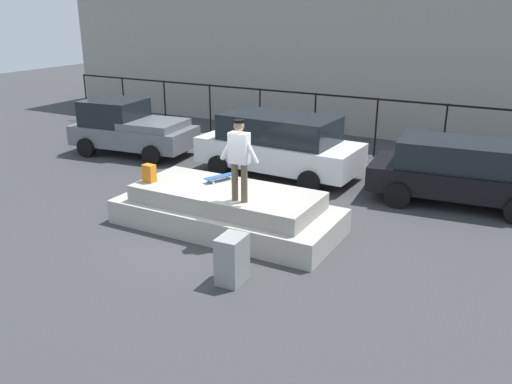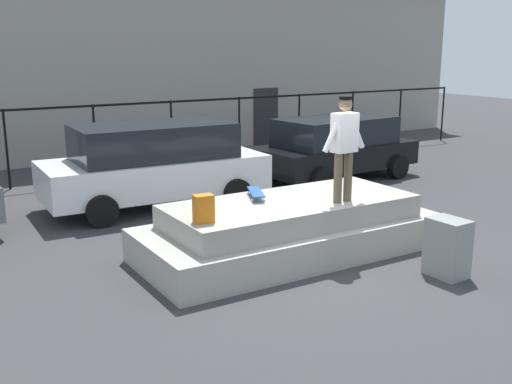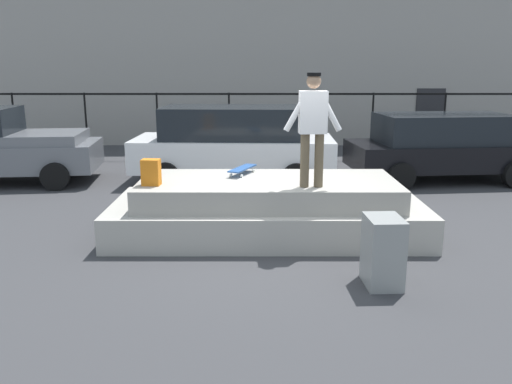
{
  "view_description": "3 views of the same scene",
  "coord_description": "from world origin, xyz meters",
  "px_view_note": "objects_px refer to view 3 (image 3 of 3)",
  "views": [
    {
      "loc": [
        6.0,
        -9.19,
        4.86
      ],
      "look_at": [
        0.19,
        1.4,
        0.63
      ],
      "focal_mm": 37.69,
      "sensor_mm": 36.0,
      "label": 1
    },
    {
      "loc": [
        -5.76,
        -7.62,
        3.46
      ],
      "look_at": [
        -0.04,
        1.69,
        0.82
      ],
      "focal_mm": 42.7,
      "sensor_mm": 36.0,
      "label": 2
    },
    {
      "loc": [
        -0.27,
        -7.98,
        2.77
      ],
      "look_at": [
        -0.26,
        1.15,
        0.57
      ],
      "focal_mm": 36.75,
      "sensor_mm": 36.0,
      "label": 3
    }
  ],
  "objects_px": {
    "backpack": "(151,172)",
    "utility_box": "(382,251)",
    "skateboard": "(242,169)",
    "car_grey_pickup_near": "(1,146)",
    "car_black_hatchback_far": "(442,145)",
    "car_white_hatchback_mid": "(233,142)",
    "skateboarder": "(312,122)"
  },
  "relations": [
    {
      "from": "skateboarder",
      "to": "car_black_hatchback_far",
      "type": "bearing_deg",
      "value": 52.28
    },
    {
      "from": "skateboard",
      "to": "backpack",
      "type": "bearing_deg",
      "value": -149.34
    },
    {
      "from": "car_grey_pickup_near",
      "to": "car_white_hatchback_mid",
      "type": "xyz_separation_m",
      "value": [
        5.55,
        0.19,
        0.06
      ]
    },
    {
      "from": "backpack",
      "to": "car_grey_pickup_near",
      "type": "bearing_deg",
      "value": -39.63
    },
    {
      "from": "skateboarder",
      "to": "car_grey_pickup_near",
      "type": "height_order",
      "value": "skateboarder"
    },
    {
      "from": "skateboard",
      "to": "utility_box",
      "type": "xyz_separation_m",
      "value": [
        1.86,
        -2.56,
        -0.58
      ]
    },
    {
      "from": "skateboarder",
      "to": "skateboard",
      "type": "bearing_deg",
      "value": 138.86
    },
    {
      "from": "car_grey_pickup_near",
      "to": "car_black_hatchback_far",
      "type": "height_order",
      "value": "car_grey_pickup_near"
    },
    {
      "from": "car_grey_pickup_near",
      "to": "car_white_hatchback_mid",
      "type": "relative_size",
      "value": 0.89
    },
    {
      "from": "car_grey_pickup_near",
      "to": "backpack",
      "type": "bearing_deg",
      "value": -44.53
    },
    {
      "from": "car_grey_pickup_near",
      "to": "utility_box",
      "type": "relative_size",
      "value": 4.76
    },
    {
      "from": "backpack",
      "to": "utility_box",
      "type": "bearing_deg",
      "value": 157.24
    },
    {
      "from": "car_white_hatchback_mid",
      "to": "backpack",
      "type": "bearing_deg",
      "value": -103.63
    },
    {
      "from": "utility_box",
      "to": "car_white_hatchback_mid",
      "type": "bearing_deg",
      "value": 106.41
    },
    {
      "from": "skateboard",
      "to": "car_white_hatchback_mid",
      "type": "xyz_separation_m",
      "value": [
        -0.31,
        3.73,
        -0.08
      ]
    },
    {
      "from": "skateboard",
      "to": "car_black_hatchback_far",
      "type": "relative_size",
      "value": 0.17
    },
    {
      "from": "skateboarder",
      "to": "car_grey_pickup_near",
      "type": "relative_size",
      "value": 0.4
    },
    {
      "from": "backpack",
      "to": "utility_box",
      "type": "distance_m",
      "value": 3.76
    },
    {
      "from": "car_grey_pickup_near",
      "to": "utility_box",
      "type": "bearing_deg",
      "value": -38.26
    },
    {
      "from": "skateboarder",
      "to": "car_black_hatchback_far",
      "type": "distance_m",
      "value": 6.16
    },
    {
      "from": "backpack",
      "to": "skateboarder",
      "type": "bearing_deg",
      "value": -177.81
    },
    {
      "from": "skateboard",
      "to": "backpack",
      "type": "xyz_separation_m",
      "value": [
        -1.41,
        -0.84,
        0.11
      ]
    },
    {
      "from": "car_grey_pickup_near",
      "to": "car_black_hatchback_far",
      "type": "distance_m",
      "value": 10.67
    },
    {
      "from": "skateboarder",
      "to": "car_white_hatchback_mid",
      "type": "xyz_separation_m",
      "value": [
        -1.4,
        4.68,
        -0.98
      ]
    },
    {
      "from": "skateboarder",
      "to": "backpack",
      "type": "relative_size",
      "value": 4.2
    },
    {
      "from": "car_black_hatchback_far",
      "to": "utility_box",
      "type": "bearing_deg",
      "value": -114.7
    },
    {
      "from": "backpack",
      "to": "utility_box",
      "type": "xyz_separation_m",
      "value": [
        3.28,
        -1.72,
        -0.69
      ]
    },
    {
      "from": "skateboard",
      "to": "utility_box",
      "type": "bearing_deg",
      "value": -53.9
    },
    {
      "from": "car_white_hatchback_mid",
      "to": "utility_box",
      "type": "height_order",
      "value": "car_white_hatchback_mid"
    },
    {
      "from": "skateboarder",
      "to": "backpack",
      "type": "height_order",
      "value": "skateboarder"
    },
    {
      "from": "car_black_hatchback_far",
      "to": "utility_box",
      "type": "relative_size",
      "value": 5.11
    },
    {
      "from": "car_grey_pickup_near",
      "to": "car_white_hatchback_mid",
      "type": "height_order",
      "value": "car_white_hatchback_mid"
    }
  ]
}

